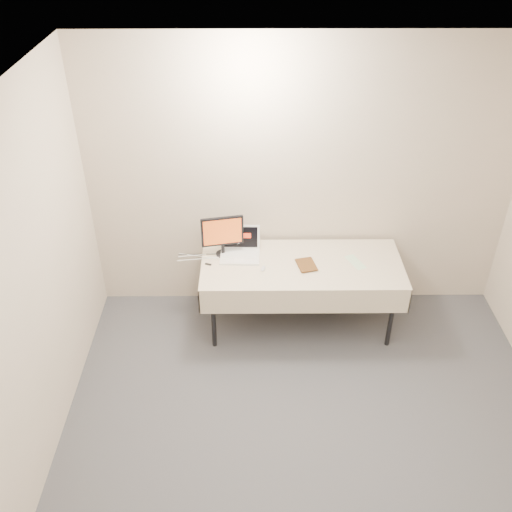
{
  "coord_description": "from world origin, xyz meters",
  "views": [
    {
      "loc": [
        -0.46,
        -2.24,
        3.77
      ],
      "look_at": [
        -0.43,
        1.99,
        0.86
      ],
      "focal_mm": 40.0,
      "sensor_mm": 36.0,
      "label": 1
    }
  ],
  "objects_px": {
    "monitor": "(222,233)",
    "laptop": "(240,249)",
    "book": "(298,257)",
    "table": "(302,269)"
  },
  "relations": [
    {
      "from": "table",
      "to": "book",
      "type": "relative_size",
      "value": 8.63
    },
    {
      "from": "laptop",
      "to": "monitor",
      "type": "distance_m",
      "value": 0.24
    },
    {
      "from": "monitor",
      "to": "book",
      "type": "relative_size",
      "value": 1.87
    },
    {
      "from": "table",
      "to": "laptop",
      "type": "relative_size",
      "value": 4.95
    },
    {
      "from": "laptop",
      "to": "table",
      "type": "bearing_deg",
      "value": -13.57
    },
    {
      "from": "table",
      "to": "monitor",
      "type": "height_order",
      "value": "monitor"
    },
    {
      "from": "monitor",
      "to": "table",
      "type": "bearing_deg",
      "value": -23.3
    },
    {
      "from": "table",
      "to": "book",
      "type": "bearing_deg",
      "value": -125.95
    },
    {
      "from": "book",
      "to": "table",
      "type": "bearing_deg",
      "value": 41.34
    },
    {
      "from": "monitor",
      "to": "laptop",
      "type": "bearing_deg",
      "value": -10.19
    }
  ]
}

